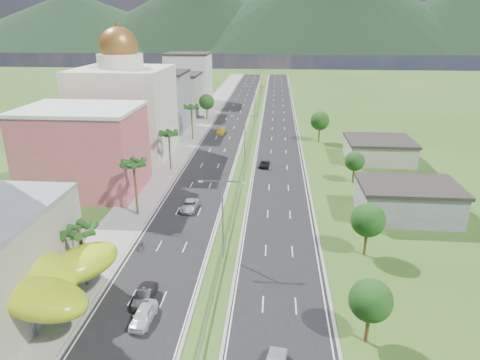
# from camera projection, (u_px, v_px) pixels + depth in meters

# --- Properties ---
(ground) EXTENTS (500.00, 500.00, 0.00)m
(ground) POSITION_uv_depth(u_px,v_px,m) (213.00, 302.00, 48.20)
(ground) COLOR #2D5119
(ground) RESTS_ON ground
(road_left) EXTENTS (11.00, 260.00, 0.04)m
(road_left) POSITION_uv_depth(u_px,v_px,m) (230.00, 123.00, 132.83)
(road_left) COLOR black
(road_left) RESTS_ON ground
(road_right) EXTENTS (11.00, 260.00, 0.04)m
(road_right) POSITION_uv_depth(u_px,v_px,m) (278.00, 124.00, 131.66)
(road_right) COLOR black
(road_right) RESTS_ON ground
(sidewalk_left) EXTENTS (7.00, 260.00, 0.12)m
(sidewalk_left) POSITION_uv_depth(u_px,v_px,m) (200.00, 122.00, 133.55)
(sidewalk_left) COLOR gray
(sidewalk_left) RESTS_ON ground
(median_guardrail) EXTENTS (0.10, 216.06, 0.76)m
(median_guardrail) POSITION_uv_depth(u_px,v_px,m) (251.00, 136.00, 115.22)
(median_guardrail) COLOR gray
(median_guardrail) RESTS_ON ground
(streetlight_median_b) EXTENTS (6.04, 0.25, 11.00)m
(streetlight_median_b) POSITION_uv_depth(u_px,v_px,m) (223.00, 211.00, 55.18)
(streetlight_median_b) COLOR gray
(streetlight_median_b) RESTS_ON ground
(streetlight_median_c) EXTENTS (6.04, 0.25, 11.00)m
(streetlight_median_c) POSITION_uv_depth(u_px,v_px,m) (245.00, 134.00, 92.54)
(streetlight_median_c) COLOR gray
(streetlight_median_c) RESTS_ON ground
(streetlight_median_d) EXTENTS (6.04, 0.25, 11.00)m
(streetlight_median_d) POSITION_uv_depth(u_px,v_px,m) (255.00, 99.00, 134.57)
(streetlight_median_d) COLOR gray
(streetlight_median_d) RESTS_ON ground
(streetlight_median_e) EXTENTS (6.04, 0.25, 11.00)m
(streetlight_median_e) POSITION_uv_depth(u_px,v_px,m) (261.00, 80.00, 176.60)
(streetlight_median_e) COLOR gray
(streetlight_median_e) RESTS_ON ground
(lime_canopy) EXTENTS (18.00, 15.00, 7.40)m
(lime_canopy) POSITION_uv_depth(u_px,v_px,m) (15.00, 275.00, 44.27)
(lime_canopy) COLOR #AFCD14
(lime_canopy) RESTS_ON ground
(pink_shophouse) EXTENTS (20.00, 15.00, 15.00)m
(pink_shophouse) POSITION_uv_depth(u_px,v_px,m) (84.00, 151.00, 77.64)
(pink_shophouse) COLOR #C85255
(pink_shophouse) RESTS_ON ground
(domed_building) EXTENTS (20.00, 20.00, 28.70)m
(domed_building) POSITION_uv_depth(u_px,v_px,m) (125.00, 107.00, 97.77)
(domed_building) COLOR beige
(domed_building) RESTS_ON ground
(midrise_grey) EXTENTS (16.00, 15.00, 16.00)m
(midrise_grey) POSITION_uv_depth(u_px,v_px,m) (158.00, 102.00, 122.22)
(midrise_grey) COLOR slate
(midrise_grey) RESTS_ON ground
(midrise_beige) EXTENTS (16.00, 15.00, 13.00)m
(midrise_beige) POSITION_uv_depth(u_px,v_px,m) (176.00, 95.00, 143.29)
(midrise_beige) COLOR #A39C86
(midrise_beige) RESTS_ON ground
(midrise_white) EXTENTS (16.00, 15.00, 18.00)m
(midrise_white) POSITION_uv_depth(u_px,v_px,m) (189.00, 79.00, 163.90)
(midrise_white) COLOR silver
(midrise_white) RESTS_ON ground
(shed_near) EXTENTS (15.00, 10.00, 5.00)m
(shed_near) POSITION_uv_depth(u_px,v_px,m) (407.00, 202.00, 68.50)
(shed_near) COLOR slate
(shed_near) RESTS_ON ground
(shed_far) EXTENTS (14.00, 12.00, 4.40)m
(shed_far) POSITION_uv_depth(u_px,v_px,m) (379.00, 151.00, 96.47)
(shed_far) COLOR #A39C86
(shed_far) RESTS_ON ground
(palm_tree_b) EXTENTS (3.60, 3.60, 8.10)m
(palm_tree_b) POSITION_uv_depth(u_px,v_px,m) (79.00, 232.00, 48.80)
(palm_tree_b) COLOR #47301C
(palm_tree_b) RESTS_ON ground
(palm_tree_c) EXTENTS (3.60, 3.60, 9.60)m
(palm_tree_c) POSITION_uv_depth(u_px,v_px,m) (134.00, 165.00, 66.98)
(palm_tree_c) COLOR #47301C
(palm_tree_c) RESTS_ON ground
(palm_tree_d) EXTENTS (3.60, 3.60, 8.60)m
(palm_tree_d) POSITION_uv_depth(u_px,v_px,m) (169.00, 135.00, 88.80)
(palm_tree_d) COLOR #47301C
(palm_tree_d) RESTS_ON ground
(palm_tree_e) EXTENTS (3.60, 3.60, 9.40)m
(palm_tree_e) POSITION_uv_depth(u_px,v_px,m) (191.00, 108.00, 111.88)
(palm_tree_e) COLOR #47301C
(palm_tree_e) RESTS_ON ground
(leafy_tree_lfar) EXTENTS (4.90, 4.90, 8.05)m
(leafy_tree_lfar) POSITION_uv_depth(u_px,v_px,m) (207.00, 102.00, 136.18)
(leafy_tree_lfar) COLOR #47301C
(leafy_tree_lfar) RESTS_ON ground
(leafy_tree_ra) EXTENTS (4.20, 4.20, 6.90)m
(leafy_tree_ra) POSITION_uv_depth(u_px,v_px,m) (371.00, 301.00, 40.62)
(leafy_tree_ra) COLOR #47301C
(leafy_tree_ra) RESTS_ON ground
(leafy_tree_rb) EXTENTS (4.55, 4.55, 7.47)m
(leafy_tree_rb) POSITION_uv_depth(u_px,v_px,m) (368.00, 220.00, 56.12)
(leafy_tree_rb) COLOR #47301C
(leafy_tree_rb) RESTS_ON ground
(leafy_tree_rc) EXTENTS (3.85, 3.85, 6.33)m
(leafy_tree_rc) POSITION_uv_depth(u_px,v_px,m) (355.00, 161.00, 82.32)
(leafy_tree_rc) COLOR #47301C
(leafy_tree_rc) RESTS_ON ground
(leafy_tree_rd) EXTENTS (4.90, 4.90, 8.05)m
(leafy_tree_rd) POSITION_uv_depth(u_px,v_px,m) (320.00, 121.00, 110.23)
(leafy_tree_rd) COLOR #47301C
(leafy_tree_rd) RESTS_ON ground
(mountain_ridge) EXTENTS (860.00, 140.00, 90.00)m
(mountain_ridge) POSITION_uv_depth(u_px,v_px,m) (326.00, 50.00, 463.83)
(mountain_ridge) COLOR black
(mountain_ridge) RESTS_ON ground
(car_white_near_left) EXTENTS (2.25, 4.90, 1.63)m
(car_white_near_left) POSITION_uv_depth(u_px,v_px,m) (144.00, 315.00, 44.74)
(car_white_near_left) COLOR silver
(car_white_near_left) RESTS_ON road_left
(car_dark_left) EXTENTS (1.83, 4.83, 1.57)m
(car_dark_left) POSITION_uv_depth(u_px,v_px,m) (145.00, 296.00, 47.93)
(car_dark_left) COLOR black
(car_dark_left) RESTS_ON road_left
(car_silver_mid_left) EXTENTS (2.73, 5.39, 1.46)m
(car_silver_mid_left) POSITION_uv_depth(u_px,v_px,m) (189.00, 205.00, 71.51)
(car_silver_mid_left) COLOR #B6B8BE
(car_silver_mid_left) RESTS_ON road_left
(car_yellow_far_left) EXTENTS (2.45, 5.27, 1.49)m
(car_yellow_far_left) POSITION_uv_depth(u_px,v_px,m) (221.00, 131.00, 119.75)
(car_yellow_far_left) COLOR gold
(car_yellow_far_left) RESTS_ON road_left
(car_dark_far_right) EXTENTS (2.47, 4.73, 1.27)m
(car_dark_far_right) POSITION_uv_depth(u_px,v_px,m) (264.00, 164.00, 92.77)
(car_dark_far_right) COLOR black
(car_dark_far_right) RESTS_ON road_right
(motorcycle) EXTENTS (0.87, 2.21, 1.38)m
(motorcycle) POSITION_uv_depth(u_px,v_px,m) (140.00, 244.00, 59.12)
(motorcycle) COLOR black
(motorcycle) RESTS_ON road_left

